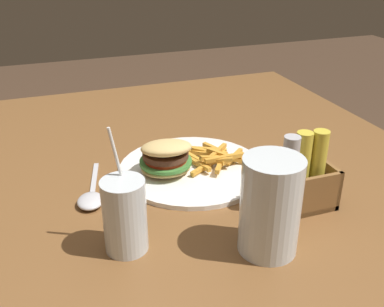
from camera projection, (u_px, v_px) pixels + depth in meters
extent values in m
cube|color=brown|center=(155.00, 195.00, 0.90)|extent=(1.27, 1.33, 0.03)
cylinder|color=brown|center=(258.00, 174.00, 1.74)|extent=(0.09, 0.09, 0.70)
cylinder|color=white|center=(192.00, 169.00, 0.96)|extent=(0.31, 0.31, 0.01)
ellipsoid|color=#DBB770|center=(166.00, 168.00, 0.93)|extent=(0.11, 0.10, 0.02)
cylinder|color=#428438|center=(166.00, 161.00, 0.92)|extent=(0.12, 0.12, 0.01)
cylinder|color=red|center=(166.00, 158.00, 0.92)|extent=(0.10, 0.10, 0.01)
cylinder|color=#4C2D1E|center=(165.00, 154.00, 0.92)|extent=(0.11, 0.11, 0.01)
ellipsoid|color=#DBB770|center=(166.00, 148.00, 0.90)|extent=(0.11, 0.10, 0.04)
cube|color=gold|center=(215.00, 149.00, 1.02)|extent=(0.04, 0.07, 0.01)
cube|color=gold|center=(233.00, 159.00, 0.96)|extent=(0.08, 0.05, 0.02)
cube|color=gold|center=(211.00, 153.00, 1.00)|extent=(0.08, 0.05, 0.02)
cube|color=gold|center=(199.00, 164.00, 0.95)|extent=(0.03, 0.08, 0.02)
cube|color=gold|center=(209.00, 150.00, 1.01)|extent=(0.08, 0.04, 0.01)
cube|color=gold|center=(247.00, 162.00, 0.96)|extent=(0.07, 0.04, 0.03)
cube|color=gold|center=(219.00, 160.00, 0.94)|extent=(0.06, 0.03, 0.02)
cube|color=gold|center=(197.00, 152.00, 1.00)|extent=(0.06, 0.05, 0.01)
cube|color=gold|center=(224.00, 158.00, 0.95)|extent=(0.09, 0.01, 0.01)
cube|color=gold|center=(234.00, 157.00, 0.98)|extent=(0.06, 0.05, 0.01)
cube|color=gold|center=(220.00, 154.00, 0.97)|extent=(0.05, 0.05, 0.02)
cube|color=gold|center=(218.00, 151.00, 0.99)|extent=(0.06, 0.06, 0.01)
cube|color=gold|center=(204.00, 167.00, 0.94)|extent=(0.07, 0.05, 0.01)
cube|color=gold|center=(195.00, 158.00, 0.98)|extent=(0.04, 0.05, 0.02)
cube|color=gold|center=(214.00, 158.00, 0.96)|extent=(0.08, 0.03, 0.03)
cube|color=gold|center=(220.00, 165.00, 0.94)|extent=(0.05, 0.07, 0.01)
cylinder|color=silver|center=(270.00, 206.00, 0.69)|extent=(0.09, 0.09, 0.16)
cylinder|color=#C67F23|center=(270.00, 209.00, 0.69)|extent=(0.08, 0.08, 0.15)
cylinder|color=silver|center=(125.00, 216.00, 0.70)|extent=(0.07, 0.07, 0.12)
cylinder|color=yellow|center=(125.00, 220.00, 0.70)|extent=(0.06, 0.06, 0.11)
cylinder|color=white|center=(124.00, 187.00, 0.70)|extent=(0.04, 0.02, 0.20)
ellipsoid|color=silver|center=(90.00, 201.00, 0.84)|extent=(0.06, 0.07, 0.02)
cube|color=silver|center=(94.00, 179.00, 0.93)|extent=(0.04, 0.14, 0.00)
cube|color=brown|center=(298.00, 204.00, 0.83)|extent=(0.13, 0.07, 0.01)
cube|color=brown|center=(328.00, 183.00, 0.84)|extent=(0.01, 0.07, 0.08)
cube|color=brown|center=(270.00, 194.00, 0.80)|extent=(0.01, 0.07, 0.08)
cube|color=brown|center=(291.00, 180.00, 0.85)|extent=(0.13, 0.01, 0.08)
cube|color=brown|center=(310.00, 197.00, 0.79)|extent=(0.13, 0.01, 0.08)
cylinder|color=gold|center=(317.00, 167.00, 0.81)|extent=(0.03, 0.03, 0.14)
cylinder|color=gold|center=(301.00, 168.00, 0.80)|extent=(0.03, 0.03, 0.14)
cylinder|color=#B2B2B7|center=(289.00, 173.00, 0.79)|extent=(0.03, 0.03, 0.14)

